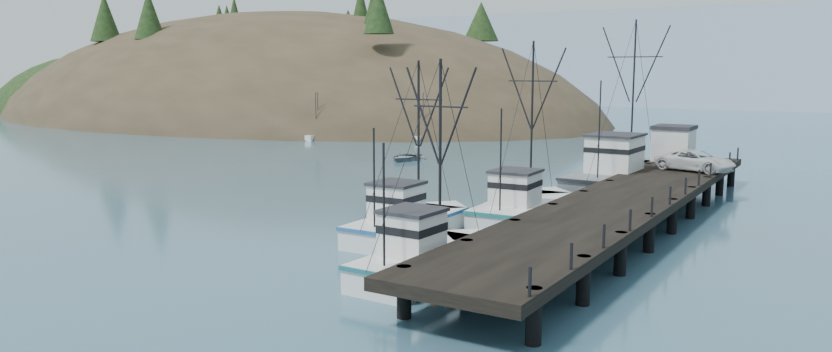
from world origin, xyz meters
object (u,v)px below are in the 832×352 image
(trawler_mid, at_px, (410,223))
(trawler_far, at_px, (524,207))
(pier_shed, at_px, (674,143))
(trawler_near, at_px, (429,258))
(pickup_truck, at_px, (696,161))
(motorboat, at_px, (405,160))
(pier, at_px, (627,200))
(work_vessel, at_px, (623,177))

(trawler_mid, xyz_separation_m, trawler_far, (3.42, 7.77, 0.00))
(pier_shed, bearing_deg, trawler_far, -103.63)
(trawler_mid, bearing_deg, trawler_near, -51.51)
(pickup_truck, distance_m, motorboat, 30.91)
(pier, relative_size, trawler_mid, 4.38)
(trawler_far, bearing_deg, work_vessel, 80.20)
(trawler_far, bearing_deg, pier_shed, 76.37)
(work_vessel, height_order, pickup_truck, work_vessel)
(trawler_near, distance_m, work_vessel, 27.06)
(trawler_near, bearing_deg, trawler_mid, 128.49)
(work_vessel, xyz_separation_m, pickup_truck, (5.08, 0.15, 1.53))
(trawler_near, bearing_deg, trawler_far, 95.75)
(pier, relative_size, motorboat, 9.16)
(pier, xyz_separation_m, trawler_mid, (-9.49, -8.61, -0.87))
(trawler_far, bearing_deg, pier, 7.91)
(pier_shed, bearing_deg, pier, -85.24)
(work_vessel, bearing_deg, trawler_far, -99.80)
(pickup_truck, height_order, motorboat, pickup_truck)
(trawler_far, relative_size, motorboat, 2.35)
(trawler_near, bearing_deg, pier, 72.30)
(pier, height_order, trawler_near, trawler_near)
(trawler_far, bearing_deg, motorboat, 136.20)
(pier, relative_size, pickup_truck, 8.10)
(trawler_mid, bearing_deg, work_vessel, 74.79)
(trawler_mid, bearing_deg, pier, 42.21)
(trawler_far, bearing_deg, trawler_near, -84.25)
(trawler_mid, relative_size, work_vessel, 0.63)
(trawler_far, height_order, work_vessel, work_vessel)
(pier_shed, distance_m, pickup_truck, 6.18)
(trawler_near, distance_m, motorboat, 42.50)
(trawler_near, bearing_deg, pickup_truck, 77.61)
(pier, bearing_deg, pickup_truck, 84.10)
(pier, distance_m, motorboat, 35.13)
(pier, xyz_separation_m, work_vessel, (-3.79, 12.38, -0.46))
(pier, height_order, work_vessel, work_vessel)
(pier, height_order, trawler_far, trawler_far)
(work_vessel, height_order, pier_shed, work_vessel)
(motorboat, bearing_deg, pickup_truck, -20.38)
(pier_shed, xyz_separation_m, pickup_truck, (2.79, -5.48, -0.66))
(trawler_far, relative_size, pier_shed, 3.53)
(pier, distance_m, trawler_mid, 12.84)
(trawler_far, distance_m, motorboat, 30.97)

